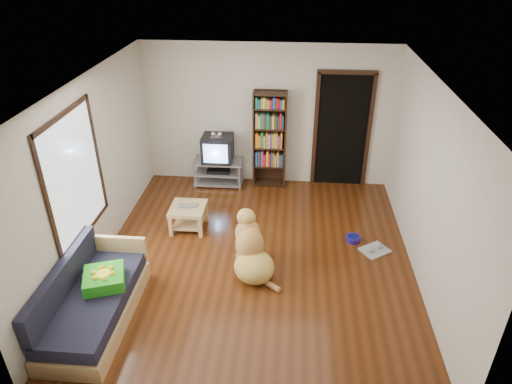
# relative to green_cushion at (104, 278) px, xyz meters

# --- Properties ---
(ground) EXTENTS (5.00, 5.00, 0.00)m
(ground) POSITION_rel_green_cushion_xyz_m (1.75, 1.21, -0.50)
(ground) COLOR #51250D
(ground) RESTS_ON ground
(ceiling) EXTENTS (5.00, 5.00, 0.00)m
(ceiling) POSITION_rel_green_cushion_xyz_m (1.75, 1.21, 2.10)
(ceiling) COLOR white
(ceiling) RESTS_ON ground
(wall_back) EXTENTS (4.50, 0.00, 4.50)m
(wall_back) POSITION_rel_green_cushion_xyz_m (1.75, 3.71, 0.80)
(wall_back) COLOR beige
(wall_back) RESTS_ON ground
(wall_front) EXTENTS (4.50, 0.00, 4.50)m
(wall_front) POSITION_rel_green_cushion_xyz_m (1.75, -1.29, 0.80)
(wall_front) COLOR beige
(wall_front) RESTS_ON ground
(wall_left) EXTENTS (0.00, 5.00, 5.00)m
(wall_left) POSITION_rel_green_cushion_xyz_m (-0.50, 1.21, 0.80)
(wall_left) COLOR beige
(wall_left) RESTS_ON ground
(wall_right) EXTENTS (0.00, 5.00, 5.00)m
(wall_right) POSITION_rel_green_cushion_xyz_m (4.00, 1.21, 0.80)
(wall_right) COLOR beige
(wall_right) RESTS_ON ground
(green_cushion) EXTENTS (0.60, 0.60, 0.16)m
(green_cushion) POSITION_rel_green_cushion_xyz_m (0.00, 0.00, 0.00)
(green_cushion) COLOR green
(green_cushion) RESTS_ON sofa
(laptop) EXTENTS (0.32, 0.23, 0.02)m
(laptop) POSITION_rel_green_cushion_xyz_m (0.61, 1.88, -0.09)
(laptop) COLOR silver
(laptop) RESTS_ON coffee_table
(dog_bowl) EXTENTS (0.22, 0.22, 0.08)m
(dog_bowl) POSITION_rel_green_cushion_xyz_m (3.22, 1.78, -0.46)
(dog_bowl) COLOR #24148B
(dog_bowl) RESTS_ON ground
(grey_rag) EXTENTS (0.51, 0.49, 0.03)m
(grey_rag) POSITION_rel_green_cushion_xyz_m (3.52, 1.53, -0.48)
(grey_rag) COLOR #A6A6A6
(grey_rag) RESTS_ON ground
(window) EXTENTS (0.03, 1.46, 1.70)m
(window) POSITION_rel_green_cushion_xyz_m (-0.48, 0.71, 1.00)
(window) COLOR white
(window) RESTS_ON wall_left
(doorway) EXTENTS (1.03, 0.05, 2.19)m
(doorway) POSITION_rel_green_cushion_xyz_m (3.10, 3.69, 0.62)
(doorway) COLOR black
(doorway) RESTS_ON wall_back
(tv_stand) EXTENTS (0.90, 0.45, 0.50)m
(tv_stand) POSITION_rel_green_cushion_xyz_m (0.85, 3.46, -0.23)
(tv_stand) COLOR #99999E
(tv_stand) RESTS_ON ground
(crt_tv) EXTENTS (0.55, 0.52, 0.58)m
(crt_tv) POSITION_rel_green_cushion_xyz_m (0.85, 3.48, 0.24)
(crt_tv) COLOR black
(crt_tv) RESTS_ON tv_stand
(bookshelf) EXTENTS (0.60, 0.30, 1.80)m
(bookshelf) POSITION_rel_green_cushion_xyz_m (1.80, 3.55, 0.50)
(bookshelf) COLOR black
(bookshelf) RESTS_ON ground
(sofa) EXTENTS (0.80, 1.80, 0.80)m
(sofa) POSITION_rel_green_cushion_xyz_m (-0.12, -0.18, -0.24)
(sofa) COLOR tan
(sofa) RESTS_ON ground
(coffee_table) EXTENTS (0.55, 0.55, 0.40)m
(coffee_table) POSITION_rel_green_cushion_xyz_m (0.61, 1.91, -0.22)
(coffee_table) COLOR tan
(coffee_table) RESTS_ON ground
(dog) EXTENTS (0.76, 0.99, 0.89)m
(dog) POSITION_rel_green_cushion_xyz_m (1.71, 0.93, -0.17)
(dog) COLOR gold
(dog) RESTS_ON ground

